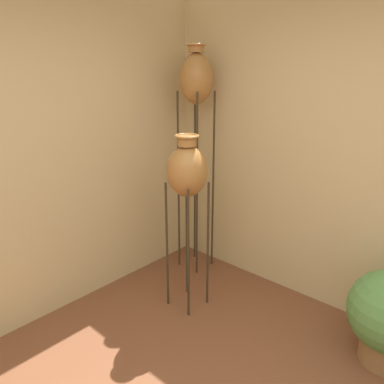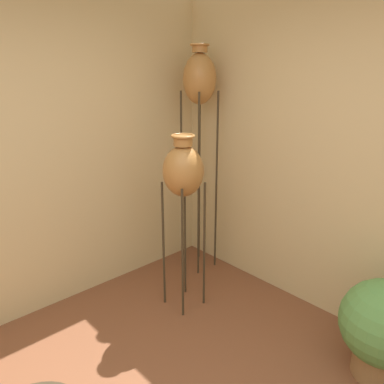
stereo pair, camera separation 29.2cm
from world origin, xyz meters
TOP-DOWN VIEW (x-y plane):
  - vase_stand_tall at (1.80, 1.68)m, footprint 0.31×0.31m
  - vase_stand_medium at (1.23, 1.27)m, footprint 0.33×0.33m
  - potted_plant at (1.65, -0.25)m, footprint 0.58×0.58m

SIDE VIEW (x-z plane):
  - potted_plant at x=1.65m, z-range 0.03..0.74m
  - vase_stand_medium at x=1.23m, z-range 0.45..1.97m
  - vase_stand_tall at x=1.80m, z-range 0.75..2.97m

